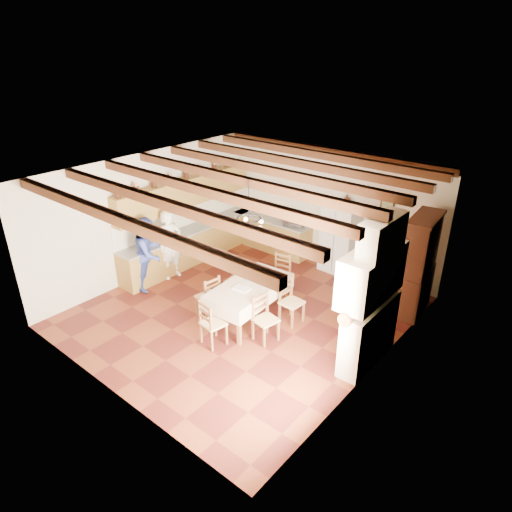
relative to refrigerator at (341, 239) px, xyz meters
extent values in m
cube|color=#491813|center=(-0.55, -3.05, -0.87)|extent=(6.00, 6.50, 0.02)
cube|color=white|center=(-0.55, -3.05, 2.15)|extent=(6.00, 6.50, 0.02)
cube|color=beige|center=(-0.55, 0.21, 0.64)|extent=(6.00, 0.02, 3.00)
cube|color=beige|center=(-0.55, -6.31, 0.64)|extent=(6.00, 0.02, 3.00)
cube|color=beige|center=(-3.56, -3.05, 0.64)|extent=(0.02, 6.50, 3.00)
cube|color=beige|center=(2.46, -3.05, 0.64)|extent=(0.02, 6.50, 3.00)
cube|color=olive|center=(-3.25, -2.00, -0.43)|extent=(0.60, 4.30, 0.86)
cube|color=olive|center=(-2.10, -0.10, -0.43)|extent=(2.30, 0.60, 0.86)
cube|color=slate|center=(-3.25, -2.00, 0.02)|extent=(0.62, 4.30, 0.04)
cube|color=slate|center=(-2.10, -0.10, 0.02)|extent=(2.34, 0.62, 0.04)
cube|color=silver|center=(-3.54, -2.00, 0.34)|extent=(0.03, 4.30, 0.60)
cube|color=silver|center=(-2.10, 0.19, 0.34)|extent=(2.30, 0.03, 0.60)
cube|color=olive|center=(-3.38, -2.00, 0.99)|extent=(0.35, 4.20, 0.70)
cube|color=black|center=(1.00, 0.18, 0.99)|extent=(0.34, 0.03, 0.42)
cube|color=silver|center=(0.00, 0.00, 0.00)|extent=(0.89, 0.74, 1.71)
cube|color=silver|center=(-0.27, -3.17, -0.07)|extent=(1.07, 1.92, 0.05)
cube|color=brown|center=(-0.61, -4.02, -0.47)|extent=(0.07, 0.07, 0.77)
cube|color=brown|center=(0.16, -3.98, -0.47)|extent=(0.07, 0.07, 0.77)
cube|color=brown|center=(-0.71, -2.36, -0.47)|extent=(0.07, 0.07, 0.77)
cube|color=brown|center=(0.06, -2.32, -0.47)|extent=(0.07, 0.07, 0.77)
torus|color=black|center=(-0.27, -3.17, 1.39)|extent=(0.47, 0.47, 0.03)
imported|color=white|center=(-2.96, -2.96, 0.00)|extent=(0.49, 0.68, 1.71)
imported|color=#374AA6|center=(-2.94, -3.59, 0.01)|extent=(0.94, 1.04, 1.74)
imported|color=#A12E1E|center=(1.54, -2.20, -0.01)|extent=(0.72, 1.07, 1.69)
imported|color=silver|center=(-1.36, -0.10, 0.19)|extent=(0.62, 0.51, 0.29)
imported|color=#341A0D|center=(0.05, 0.00, 0.99)|extent=(0.29, 0.29, 0.27)
camera|label=1|loc=(5.02, -9.29, 4.48)|focal=32.00mm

